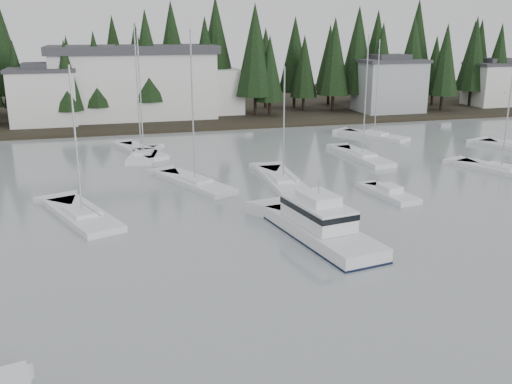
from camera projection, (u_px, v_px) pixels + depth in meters
far_shore_land at (159, 107)px, 103.96m from camera, size 240.00×54.00×1.00m
conifer_treeline at (166, 116)px, 93.77m from camera, size 200.00×22.00×20.00m
house_west at (44, 95)px, 81.46m from camera, size 9.54×7.42×8.75m
house_east_a at (389, 84)px, 94.03m from camera, size 10.60×8.48×9.25m
house_east_b at (495, 83)px, 101.55m from camera, size 9.54×7.42×8.25m
harbor_inn at (148, 83)px, 88.01m from camera, size 29.50×11.50×10.90m
cabin_cruiser_center at (320, 228)px, 39.64m from camera, size 5.36×11.72×4.85m
sailboat_4 at (512, 148)px, 68.67m from camera, size 5.37×8.61×11.23m
sailboat_5 at (141, 152)px, 66.25m from camera, size 5.58×10.31×14.89m
sailboat_6 at (83, 217)px, 43.89m from camera, size 6.39×10.30×12.13m
sailboat_7 at (195, 184)px, 52.97m from camera, size 6.50×10.40×14.53m
sailboat_8 at (501, 171)px, 57.62m from camera, size 5.92×9.66×14.54m
sailboat_9 at (362, 158)px, 63.59m from camera, size 3.22×10.36×13.89m
sailboat_10 at (283, 183)px, 53.51m from camera, size 3.38×10.91×11.32m
sailboat_11 at (374, 137)px, 75.45m from camera, size 6.95×9.44×13.12m
sailboat_12 at (144, 156)px, 64.15m from camera, size 4.59×8.71×14.58m
runabout_1 at (389, 195)px, 49.40m from camera, size 3.06×6.31×1.42m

